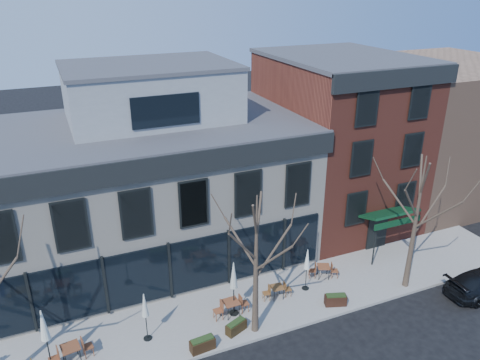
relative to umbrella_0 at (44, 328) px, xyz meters
name	(u,v)px	position (x,y,z in m)	size (l,w,h in m)	color
ground	(172,300)	(5.98, 2.69, -2.31)	(120.00, 120.00, 0.00)	black
sidewalk_front	(245,308)	(9.23, 0.54, -2.23)	(33.50, 4.70, 0.15)	gray
corner_building	(145,182)	(6.05, 7.76, 2.42)	(18.39, 10.39, 11.10)	beige
red_brick_building	(336,140)	(18.98, 7.67, 3.33)	(8.20, 11.78, 11.18)	brown
bg_building	(438,128)	(28.98, 8.69, 2.69)	(12.00, 12.00, 10.00)	#8C664C
tree_mid	(256,265)	(8.99, -1.21, 1.49)	(3.50, 3.55, 7.04)	#382B21
tree_right	(416,222)	(17.99, -1.22, 1.71)	(3.72, 3.77, 7.48)	#382B21
cafe_set_1	(71,352)	(0.84, 0.07, -1.64)	(1.94, 0.87, 1.00)	brown
cafe_set_3	(231,307)	(8.35, 0.22, -1.65)	(1.87, 0.77, 0.98)	brown
cafe_set_4	(277,291)	(11.05, 0.56, -1.73)	(1.61, 0.70, 0.83)	brown
cafe_set_5	(323,270)	(14.26, 1.19, -1.70)	(1.69, 1.05, 0.88)	brown
umbrella_0	(44,328)	(0.00, 0.00, 0.00)	(0.49, 0.49, 3.05)	black
umbrella_1	(145,308)	(4.16, 0.18, -0.38)	(0.40, 0.40, 2.51)	black
umbrella_2	(234,278)	(8.50, 0.27, -0.05)	(0.48, 0.48, 2.99)	black
umbrella_4	(307,261)	(12.82, 0.64, -0.43)	(0.39, 0.39, 2.44)	black
planter_1	(202,344)	(6.27, -1.47, -1.84)	(1.16, 0.54, 0.63)	black
planter_2	(236,327)	(8.11, -0.98, -1.86)	(1.13, 0.78, 0.59)	black
planter_3	(336,300)	(13.53, -1.12, -1.85)	(1.17, 0.76, 0.61)	black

